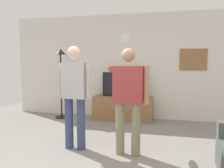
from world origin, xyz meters
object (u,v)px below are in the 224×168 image
floor_lamp (61,69)px  person_standing_nearer_couch (128,95)px  framed_picture (193,60)px  tv_stand (123,108)px  person_standing_nearer_lamp (75,92)px  television (123,84)px  wall_clock (125,38)px

floor_lamp → person_standing_nearer_couch: 2.90m
framed_picture → person_standing_nearer_couch: 2.74m
tv_stand → person_standing_nearer_lamp: person_standing_nearer_lamp is taller
framed_picture → floor_lamp: bearing=-172.5°
tv_stand → person_standing_nearer_lamp: (-0.42, -2.06, 0.68)m
framed_picture → floor_lamp: (-3.30, -0.43, -0.23)m
framed_picture → tv_stand: bearing=-170.1°
television → floor_lamp: 1.67m
tv_stand → framed_picture: framed_picture is taller
wall_clock → floor_lamp: bearing=-165.2°
tv_stand → television: (-0.00, 0.05, 0.60)m
television → person_standing_nearer_lamp: bearing=-101.2°
wall_clock → person_standing_nearer_lamp: 2.63m
wall_clock → person_standing_nearer_lamp: bearing=-100.1°
tv_stand → floor_lamp: bearing=-175.1°
floor_lamp → framed_picture: bearing=7.5°
floor_lamp → person_standing_nearer_lamp: bearing=-58.1°
tv_stand → framed_picture: 2.10m
person_standing_nearer_couch → framed_picture: bearing=63.5°
person_standing_nearer_couch → person_standing_nearer_lamp: bearing=177.5°
television → person_standing_nearer_lamp: person_standing_nearer_lamp is taller
framed_picture → person_standing_nearer_couch: (-1.20, -2.40, -0.57)m
wall_clock → person_standing_nearer_lamp: (-0.42, -2.35, -1.11)m
wall_clock → person_standing_nearer_lamp: size_ratio=0.15×
person_standing_nearer_couch → tv_stand: bearing=103.1°
television → wall_clock: wall_clock is taller
framed_picture → person_standing_nearer_lamp: size_ratio=0.37×
tv_stand → floor_lamp: size_ratio=0.82×
tv_stand → person_standing_nearer_lamp: 2.21m
television → person_standing_nearer_lamp: (-0.42, -2.11, 0.07)m
wall_clock → person_standing_nearer_couch: bearing=-78.4°
television → person_standing_nearer_couch: (0.49, -2.15, 0.06)m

